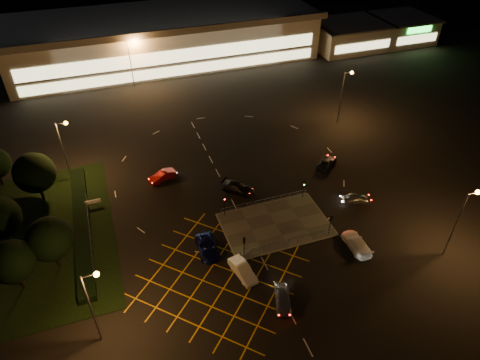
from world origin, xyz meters
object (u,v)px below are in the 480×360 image
object	(u,v)px
signal_ne	(304,185)
signal_se	(331,221)
car_near_silver	(283,299)
car_left_blue	(207,247)
car_right_silver	(356,198)
signal_sw	(244,243)
car_far_dkgrey	(238,188)
car_approach_white	(357,243)
car_queue_white	(243,270)
car_circ_red	(163,176)
car_east_grey	(327,162)
signal_nw	(225,203)

from	to	relation	value
signal_ne	signal_se	bearing A→B (deg)	-90.00
car_near_silver	car_left_blue	xyz separation A→B (m)	(-5.84, 10.41, -0.01)
car_right_silver	signal_sw	bearing A→B (deg)	120.09
car_far_dkgrey	car_right_silver	world-z (taller)	car_far_dkgrey
signal_ne	car_approach_white	xyz separation A→B (m)	(2.14, -11.31, -1.60)
car_left_blue	car_right_silver	bearing A→B (deg)	7.63
signal_se	car_queue_white	world-z (taller)	signal_se
car_circ_red	car_approach_white	xyz separation A→B (m)	(20.70, -22.47, 0.05)
signal_sw	car_east_grey	xyz separation A→B (m)	(19.27, 14.08, -1.72)
car_near_silver	car_circ_red	size ratio (longest dim) A/B	1.00
car_queue_white	signal_nw	bearing A→B (deg)	72.00
signal_sw	car_near_silver	xyz separation A→B (m)	(1.72, -8.08, -1.62)
signal_ne	car_approach_white	bearing A→B (deg)	-79.30
signal_nw	car_queue_white	bearing A→B (deg)	-96.14
signal_se	signal_nw	bearing A→B (deg)	-33.65
signal_sw	car_approach_white	distance (m)	14.61
signal_ne	car_right_silver	xyz separation A→B (m)	(6.89, -3.34, -1.72)
signal_nw	car_right_silver	bearing A→B (deg)	-10.02
car_right_silver	car_circ_red	size ratio (longest dim) A/B	0.88
signal_se	car_circ_red	distance (m)	26.72
car_far_dkgrey	car_approach_white	distance (m)	19.08
car_queue_white	car_left_blue	size ratio (longest dim) A/B	0.88
signal_se	car_left_blue	world-z (taller)	signal_se
car_near_silver	car_right_silver	size ratio (longest dim) A/B	1.14
car_queue_white	car_circ_red	xyz separation A→B (m)	(-5.41, 21.88, -0.05)
signal_sw	car_approach_white	xyz separation A→B (m)	(14.14, -3.33, -1.60)
signal_nw	car_left_blue	world-z (taller)	signal_nw
car_circ_red	car_right_silver	bearing A→B (deg)	42.62
car_east_grey	car_approach_white	distance (m)	18.15
signal_se	signal_nw	xyz separation A→B (m)	(-12.00, 7.99, 0.00)
car_near_silver	signal_nw	bearing A→B (deg)	115.07
car_right_silver	car_queue_white	bearing A→B (deg)	126.48
signal_se	signal_sw	bearing A→B (deg)	0.00
signal_sw	car_left_blue	xyz separation A→B (m)	(-4.11, 2.33, -1.64)
signal_sw	signal_nw	world-z (taller)	same
car_near_silver	car_right_silver	world-z (taller)	car_near_silver
car_queue_white	car_right_silver	bearing A→B (deg)	8.37
car_far_dkgrey	car_circ_red	size ratio (longest dim) A/B	1.18
car_far_dkgrey	car_circ_red	bearing A→B (deg)	98.90
car_east_grey	car_near_silver	bearing A→B (deg)	100.98
car_east_grey	car_approach_white	xyz separation A→B (m)	(-5.13, -17.41, 0.12)
signal_ne	car_east_grey	world-z (taller)	signal_ne
car_east_grey	signal_nw	bearing A→B (deg)	66.90
signal_nw	car_right_silver	size ratio (longest dim) A/B	0.83
car_left_blue	car_approach_white	distance (m)	19.11
signal_ne	car_circ_red	world-z (taller)	signal_ne
car_left_blue	car_east_grey	distance (m)	26.16
car_queue_white	car_approach_white	distance (m)	15.30
car_left_blue	car_far_dkgrey	distance (m)	12.71
signal_sw	car_east_grey	distance (m)	23.93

